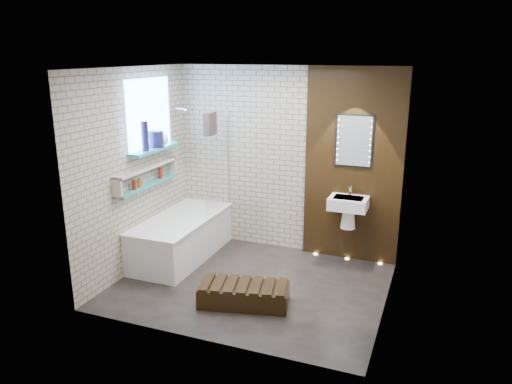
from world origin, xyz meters
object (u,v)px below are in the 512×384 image
at_px(bathtub, 182,237).
at_px(washbasin, 348,207).
at_px(walnut_step, 244,295).
at_px(led_mirror, 354,141).
at_px(bath_screen, 217,163).

height_order(bathtub, washbasin, washbasin).
distance_m(washbasin, walnut_step, 1.90).
distance_m(bathtub, led_mirror, 2.68).
height_order(bath_screen, walnut_step, bath_screen).
bearing_deg(led_mirror, washbasin, -90.00).
bearing_deg(washbasin, bath_screen, -174.22).
height_order(washbasin, walnut_step, washbasin).
height_order(bath_screen, washbasin, bath_screen).
bearing_deg(washbasin, walnut_step, -118.74).
height_order(led_mirror, walnut_step, led_mirror).
bearing_deg(led_mirror, bath_screen, -169.34).
xyz_separation_m(bathtub, washbasin, (2.17, 0.62, 0.50)).
relative_size(bath_screen, washbasin, 2.41).
distance_m(bathtub, washbasin, 2.32).
height_order(bathtub, walnut_step, bathtub).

